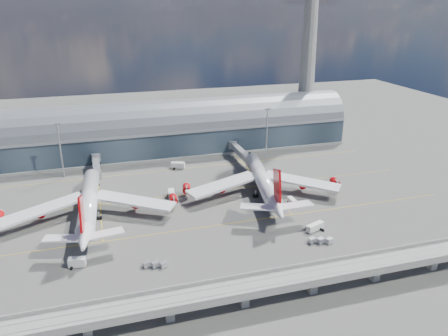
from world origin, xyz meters
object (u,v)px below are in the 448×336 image
object	(u,v)px
floodlight_mast_right	(267,131)
service_truck_3	(292,201)
airliner_right	(263,182)
airliner_left	(89,204)
floodlight_mast_left	(60,149)
service_truck_5	(178,165)
control_tower	(309,48)
service_truck_1	(77,262)
service_truck_4	(171,194)
cargo_train_0	(155,265)
cargo_train_1	(321,241)
service_truck_2	(315,227)

from	to	relation	value
floodlight_mast_right	service_truck_3	distance (m)	59.07
floodlight_mast_right	airliner_right	xyz separation A→B (m)	(-19.26, -44.38, -7.88)
airliner_left	airliner_right	bearing A→B (deg)	4.58
floodlight_mast_left	service_truck_5	world-z (taller)	floodlight_mast_left
airliner_left	control_tower	bearing A→B (deg)	34.03
floodlight_mast_right	service_truck_1	bearing A→B (deg)	-139.93
control_tower	airliner_left	world-z (taller)	control_tower
service_truck_4	service_truck_5	size ratio (longest dim) A/B	0.79
floodlight_mast_right	service_truck_5	size ratio (longest dim) A/B	3.73
floodlight_mast_left	cargo_train_0	distance (m)	91.24
floodlight_mast_left	cargo_train_0	world-z (taller)	floodlight_mast_left
floodlight_mast_left	service_truck_3	bearing A→B (deg)	-32.60
service_truck_3	cargo_train_0	bearing A→B (deg)	-154.79
floodlight_mast_right	service_truck_5	distance (m)	49.09
service_truck_1	service_truck_4	world-z (taller)	service_truck_4
service_truck_4	cargo_train_0	distance (m)	50.91
floodlight_mast_left	airliner_right	size ratio (longest dim) A/B	0.37
cargo_train_1	floodlight_mast_left	bearing A→B (deg)	25.66
service_truck_3	service_truck_4	world-z (taller)	service_truck_4
cargo_train_1	cargo_train_0	bearing A→B (deg)	69.55
floodlight_mast_right	cargo_train_0	world-z (taller)	floodlight_mast_right
service_truck_5	airliner_right	bearing A→B (deg)	-123.58
service_truck_3	cargo_train_0	distance (m)	65.35
service_truck_2	cargo_train_0	world-z (taller)	service_truck_2
service_truck_2	control_tower	bearing A→B (deg)	-45.15
service_truck_4	control_tower	bearing A→B (deg)	41.35
control_tower	service_truck_1	distance (m)	173.62
service_truck_3	service_truck_4	xyz separation A→B (m)	(-44.93, 20.33, 0.25)
airliner_left	floodlight_mast_left	bearing A→B (deg)	106.68
airliner_right	service_truck_2	size ratio (longest dim) A/B	9.27
airliner_right	cargo_train_0	bearing A→B (deg)	-130.62
airliner_left	cargo_train_1	size ratio (longest dim) A/B	8.14
service_truck_5	service_truck_4	bearing A→B (deg)	-174.01
control_tower	service_truck_5	bearing A→B (deg)	-158.80
airliner_left	service_truck_1	bearing A→B (deg)	-94.09
floodlight_mast_left	service_truck_3	distance (m)	105.79
control_tower	cargo_train_0	size ratio (longest dim) A/B	13.31
service_truck_1	airliner_left	bearing A→B (deg)	2.96
airliner_right	service_truck_2	distance (m)	34.94
service_truck_1	cargo_train_1	world-z (taller)	service_truck_1
service_truck_2	airliner_right	bearing A→B (deg)	-10.06
control_tower	service_truck_5	xyz separation A→B (m)	(-82.43, -31.96, -50.05)
control_tower	service_truck_2	distance (m)	126.97
control_tower	service_truck_1	size ratio (longest dim) A/B	18.84
floodlight_mast_right	service_truck_4	world-z (taller)	floodlight_mast_right
service_truck_2	service_truck_4	distance (m)	60.74
floodlight_mast_right	cargo_train_1	world-z (taller)	floodlight_mast_right
service_truck_3	cargo_train_1	xyz separation A→B (m)	(-3.59, -30.43, -0.30)
service_truck_3	service_truck_5	size ratio (longest dim) A/B	0.76
airliner_left	service_truck_4	bearing A→B (deg)	20.06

